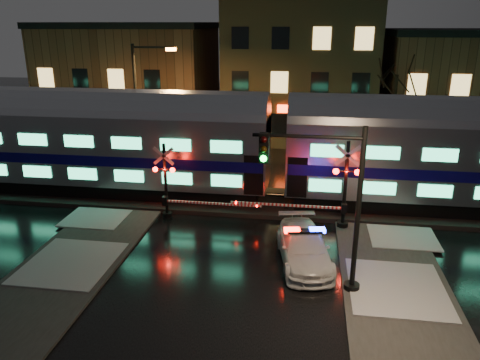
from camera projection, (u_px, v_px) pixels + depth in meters
The scene contains 13 objects.
ground at pixel (237, 244), 21.20m from camera, with size 120.00×120.00×0.00m, color black.
ballast at pixel (251, 201), 25.84m from camera, with size 90.00×4.20×0.24m, color black.
sidewalk_left at pixel (29, 306), 16.47m from camera, with size 4.00×20.00×0.12m, color #2D2D2D.
sidewalk_right at pixel (412, 341), 14.65m from camera, with size 4.00×20.00×0.12m, color #2D2D2D.
building_left at pixel (132, 81), 42.18m from camera, with size 14.00×10.00×9.00m, color brown.
building_mid at pixel (300, 68), 40.14m from camera, with size 12.00×11.00×11.50m, color brown.
building_right at pixel (459, 90), 38.33m from camera, with size 12.00×10.00×8.50m, color brown.
train at pixel (278, 145), 24.59m from camera, with size 51.00×3.12×5.92m.
police_car at pixel (304, 247), 19.33m from camera, with size 2.75×5.06×1.55m.
crossing_signal_right at pixel (337, 194), 22.16m from camera, with size 6.17×0.67×4.37m.
crossing_signal_left at pixel (172, 189), 23.35m from camera, with size 5.52×0.64×3.91m.
traffic_light at pixel (330, 207), 16.48m from camera, with size 4.06×0.72×6.27m.
streetlight at pixel (141, 102), 29.14m from camera, with size 2.78×0.29×8.30m.
Camera 1 is at (2.96, -18.92, 9.55)m, focal length 35.00 mm.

